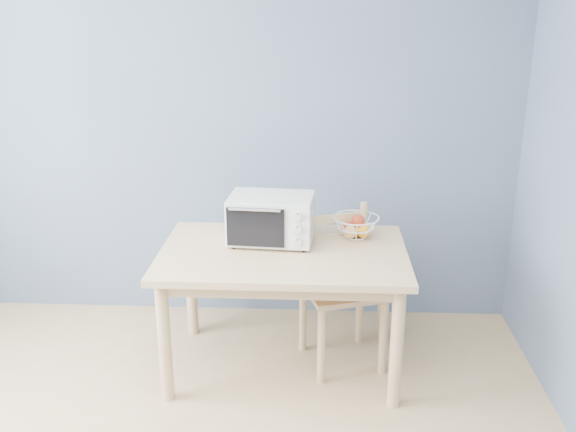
{
  "coord_description": "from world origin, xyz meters",
  "views": [
    {
      "loc": [
        0.7,
        -1.86,
        2.12
      ],
      "look_at": [
        0.53,
        1.6,
        0.93
      ],
      "focal_mm": 40.0,
      "sensor_mm": 36.0,
      "label": 1
    }
  ],
  "objects_px": {
    "fruit_basket": "(356,227)",
    "toaster_oven": "(268,218)",
    "dining_table": "(283,267)",
    "dining_chair": "(340,288)"
  },
  "relations": [
    {
      "from": "toaster_oven",
      "to": "fruit_basket",
      "type": "xyz_separation_m",
      "value": [
        0.51,
        0.1,
        -0.08
      ]
    },
    {
      "from": "toaster_oven",
      "to": "dining_chair",
      "type": "bearing_deg",
      "value": 2.59
    },
    {
      "from": "dining_table",
      "to": "fruit_basket",
      "type": "relative_size",
      "value": 5.0
    },
    {
      "from": "toaster_oven",
      "to": "dining_chair",
      "type": "xyz_separation_m",
      "value": [
        0.43,
        -0.01,
        -0.43
      ]
    },
    {
      "from": "toaster_oven",
      "to": "fruit_basket",
      "type": "distance_m",
      "value": 0.53
    },
    {
      "from": "dining_table",
      "to": "fruit_basket",
      "type": "xyz_separation_m",
      "value": [
        0.42,
        0.23,
        0.17
      ]
    },
    {
      "from": "fruit_basket",
      "to": "dining_chair",
      "type": "relative_size",
      "value": 0.3
    },
    {
      "from": "dining_table",
      "to": "toaster_oven",
      "type": "bearing_deg",
      "value": 126.95
    },
    {
      "from": "fruit_basket",
      "to": "toaster_oven",
      "type": "bearing_deg",
      "value": -168.74
    },
    {
      "from": "fruit_basket",
      "to": "dining_chair",
      "type": "height_order",
      "value": "dining_chair"
    }
  ]
}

